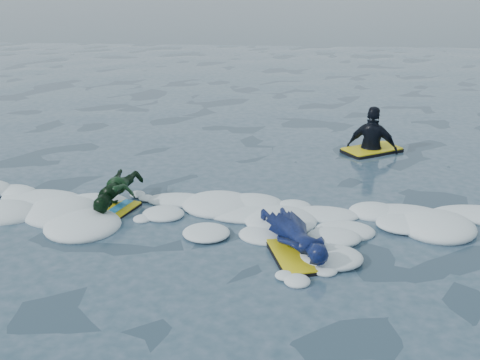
% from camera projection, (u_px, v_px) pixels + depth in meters
% --- Properties ---
extents(ground, '(120.00, 120.00, 0.00)m').
position_uv_depth(ground, '(153.00, 249.00, 8.45)').
color(ground, '#1A273F').
rests_on(ground, ground).
extents(foam_band, '(12.00, 3.10, 0.30)m').
position_uv_depth(foam_band, '(168.00, 219.00, 9.42)').
color(foam_band, white).
rests_on(foam_band, ground).
extents(prone_woman_unit, '(1.24, 1.75, 0.43)m').
position_uv_depth(prone_woman_unit, '(296.00, 237.00, 8.31)').
color(prone_woman_unit, black).
rests_on(prone_woman_unit, ground).
extents(prone_child_unit, '(0.81, 1.39, 0.52)m').
position_uv_depth(prone_child_unit, '(118.00, 193.00, 9.73)').
color(prone_child_unit, black).
rests_on(prone_child_unit, ground).
extents(waiting_rider_unit, '(1.39, 1.22, 1.83)m').
position_uv_depth(waiting_rider_unit, '(372.00, 149.00, 12.66)').
color(waiting_rider_unit, black).
rests_on(waiting_rider_unit, ground).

